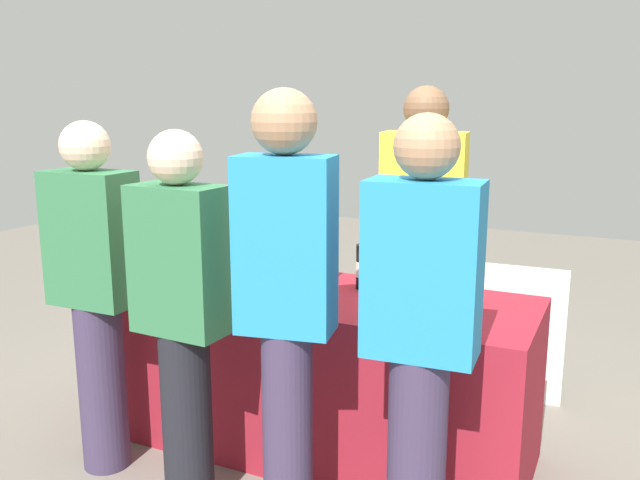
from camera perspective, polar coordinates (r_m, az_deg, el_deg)
name	(u,v)px	position (r m, az deg, el deg)	size (l,w,h in m)	color
ground_plane	(320,446)	(3.48, 0.00, -17.04)	(12.00, 12.00, 0.00)	slate
tasting_table	(320,371)	(3.31, 0.00, -11.02)	(2.00, 0.74, 0.79)	maroon
wine_bottle_0	(220,248)	(3.56, -8.46, -0.68)	(0.08, 0.08, 0.34)	black
wine_bottle_1	(323,259)	(3.31, 0.22, -1.65)	(0.08, 0.08, 0.32)	black
wine_bottle_2	(364,266)	(3.21, 3.75, -2.21)	(0.08, 0.08, 0.30)	black
wine_bottle_3	(467,279)	(3.04, 12.36, -3.27)	(0.07, 0.07, 0.31)	black
wine_glass_0	(197,267)	(3.26, -10.35, -2.28)	(0.06, 0.06, 0.14)	silver
wine_glass_1	(264,273)	(3.13, -4.75, -2.77)	(0.07, 0.07, 0.14)	silver
wine_glass_2	(415,294)	(2.86, 8.08, -4.55)	(0.06, 0.06, 0.13)	silver
ice_bucket	(185,257)	(3.54, -11.37, -1.42)	(0.19, 0.19, 0.18)	silver
server_pouring	(422,240)	(3.62, 8.64, 0.04)	(0.46, 0.29, 1.75)	brown
guest_0	(95,287)	(3.16, -18.52, -3.79)	(0.39, 0.22, 1.60)	#3F3351
guest_1	(182,312)	(2.73, -11.59, -6.03)	(0.38, 0.22, 1.58)	black
guest_2	(286,301)	(2.45, -2.89, -5.20)	(0.38, 0.25, 1.73)	#3F3351
guest_3	(421,332)	(2.37, 8.53, -7.72)	(0.40, 0.24, 1.64)	#3F3351
menu_board	(507,332)	(3.98, 15.56, -7.54)	(0.63, 0.03, 0.78)	white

